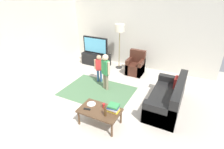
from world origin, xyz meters
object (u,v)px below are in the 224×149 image
Objects in this scene: tv at (95,46)px; couch at (169,99)px; child_near_tv at (99,66)px; book_stack at (113,108)px; child_center at (106,69)px; floor_lamp at (120,30)px; armchair at (136,66)px; plate at (91,104)px; tv_remote at (87,109)px; tv_stand at (96,59)px; coffee_table at (100,111)px; soda_can at (104,106)px; bottle at (105,111)px.

tv is 3.79m from couch.
book_stack is at bearing -51.19° from child_near_tv.
child_center is 4.18× the size of book_stack.
floor_lamp is at bearing 84.89° from child_near_tv.
armchair is at bearing 133.11° from couch.
child_center is 5.50× the size of plate.
plate is at bearing -77.85° from floor_lamp.
floor_lamp is 1.47× the size of child_center.
tv reaches higher than couch.
tv_remote is 0.77× the size of plate.
couch is (3.35, -1.68, -0.56)m from tv.
floor_lamp is (1.00, 0.15, 1.30)m from tv_stand.
soda_can reaches higher than coffee_table.
tv_remote is (0.70, -3.37, -1.11)m from floor_lamp.
book_stack is at bearing -55.41° from child_center.
floor_lamp is (-0.79, 0.19, 1.25)m from armchair.
coffee_table is 3.40× the size of bottle.
soda_can is at bearing -136.19° from couch.
tv_stand is 3.68m from coffee_table.
armchair is at bearing 94.62° from soda_can.
child_near_tv is 0.57m from child_center.
child_near_tv is 2.25m from book_stack.
couch is 2.00× the size of armchair.
child_center is (1.32, -1.56, -0.12)m from tv.
plate is (-0.52, 0.22, -0.11)m from bottle.
armchair is at bearing -13.62° from floor_lamp.
soda_can is (0.24, -2.94, 0.18)m from armchair.
floor_lamp reaches higher than coffee_table.
tv is (0.00, -0.02, 0.60)m from tv_stand.
tv is at bearing 124.51° from soda_can.
child_center is 1.49m from plate.
tv_stand is 3.77m from book_stack.
child_near_tv reaches higher than tv_stand.
tv_stand is 3.64m from tv_remote.
floor_lamp is 1.68m from child_near_tv.
couch is 2.28m from armchair.
child_center reaches higher than child_near_tv.
armchair reaches higher than tv_stand.
armchair is 7.50× the size of soda_can.
tv is at bearing -170.23° from floor_lamp.
child_center reaches higher than book_stack.
soda_can is (-0.26, 0.01, -0.03)m from book_stack.
couch reaches higher than bottle.
plate is (0.80, -1.76, -0.17)m from child_near_tv.
tv is 1.10× the size of coffee_table.
floor_lamp is (1.00, 0.17, 0.70)m from tv.
armchair is at bearing 99.60° from book_stack.
floor_lamp is 3.41m from plate.
coffee_table is (1.98, -3.07, -0.48)m from tv.
bottle is 0.30m from soda_can.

